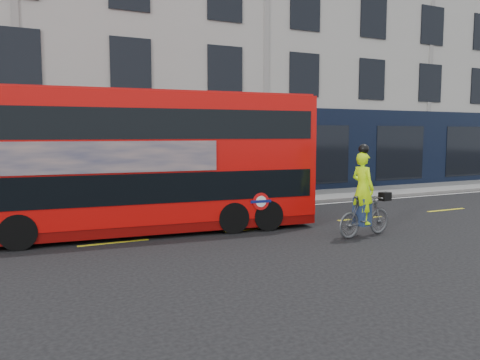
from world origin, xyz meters
TOP-DOWN VIEW (x-y plane):
  - ground at (0.00, 0.00)m, footprint 120.00×120.00m
  - pavement at (0.00, 6.50)m, footprint 60.00×3.00m
  - kerb at (0.00, 5.00)m, footprint 60.00×0.12m
  - building_terrace at (0.00, 12.94)m, footprint 50.00×10.07m
  - road_edge_line at (0.00, 4.70)m, footprint 58.00×0.10m
  - lane_dashes at (0.00, 1.50)m, footprint 58.00×0.12m
  - bus at (-6.91, 2.44)m, footprint 9.94×3.08m
  - cyclist at (-1.72, -0.69)m, footprint 1.94×0.77m

SIDE VIEW (x-z plane):
  - ground at x=0.00m, z-range 0.00..0.00m
  - road_edge_line at x=0.00m, z-range 0.00..0.01m
  - lane_dashes at x=0.00m, z-range 0.00..0.01m
  - pavement at x=0.00m, z-range 0.00..0.12m
  - kerb at x=0.00m, z-range 0.00..0.13m
  - cyclist at x=-1.72m, z-range -0.41..2.11m
  - bus at x=-6.91m, z-range 0.05..3.99m
  - building_terrace at x=0.00m, z-range -0.01..14.99m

